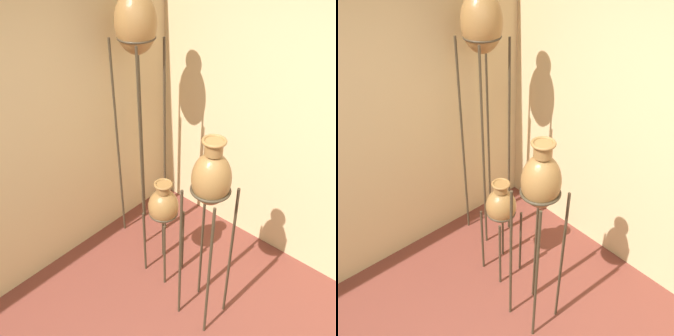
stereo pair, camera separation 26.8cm
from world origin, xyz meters
The scene contains 3 objects.
vase_stand_tall centered at (1.29, 1.63, 1.95)m, with size 0.31×0.31×2.33m.
vase_stand_medium centered at (0.91, 0.61, 1.28)m, with size 0.28×0.28×1.60m.
vase_stand_short centered at (1.04, 1.13, 0.71)m, with size 0.25×0.25×0.95m.
Camera 2 is at (-0.53, -0.69, 2.75)m, focal length 42.00 mm.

